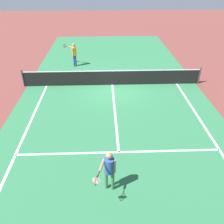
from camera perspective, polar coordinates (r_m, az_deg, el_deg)
ground_plane at (r=15.12m, az=0.08°, el=6.53°), size 60.00×60.00×0.00m
court_surface_inbounds at (r=15.12m, az=0.08°, el=6.53°), size 10.62×24.40×0.00m
line_sideline_left at (r=10.65m, az=-21.42°, el=-7.90°), size 0.10×11.89×0.01m
line_sideline_right at (r=11.07m, az=23.36°, el=-6.72°), size 0.10×11.89×0.01m
line_service_near at (r=9.71m, az=1.63°, el=-9.59°), size 8.22×0.10×0.01m
line_center_service at (r=12.30m, az=0.68°, el=0.25°), size 0.10×6.40×0.01m
net at (r=14.92m, az=0.08°, el=8.24°), size 11.05×0.09×1.07m
player_near at (r=7.70m, az=-0.73°, el=-13.24°), size 0.71×1.10×1.56m
player_far at (r=18.10m, az=-9.11°, el=13.97°), size 1.05×0.85×1.68m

